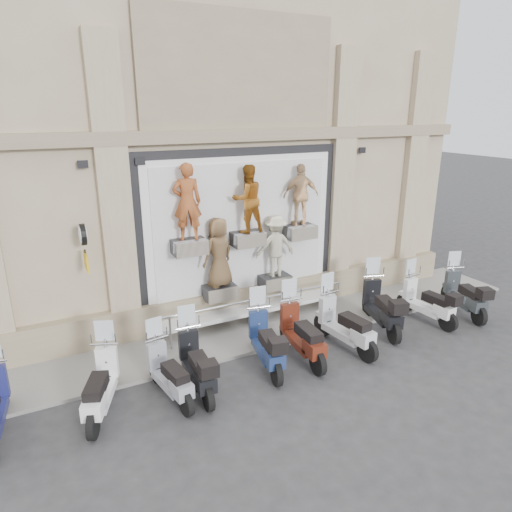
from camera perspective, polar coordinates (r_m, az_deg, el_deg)
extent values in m
plane|color=#2D2D2F|center=(10.39, 5.47, -13.84)|extent=(90.00, 90.00, 0.00)
cube|color=gray|center=(11.96, 0.06, -8.99)|extent=(16.00, 2.20, 0.08)
cube|color=black|center=(11.83, -1.83, 2.97)|extent=(5.60, 0.10, 4.30)
cube|color=white|center=(11.78, -1.71, 2.90)|extent=(5.10, 0.06, 3.90)
cube|color=white|center=(11.75, -1.62, 2.85)|extent=(4.70, 0.04, 3.60)
cube|color=white|center=(12.16, -0.91, -6.54)|extent=(5.10, 0.75, 0.10)
cube|color=#28282B|center=(10.97, -8.34, 1.16)|extent=(0.80, 0.50, 0.35)
imported|color=#AE5527|center=(10.71, -8.61, 6.70)|extent=(0.74, 0.56, 1.81)
cube|color=#28282B|center=(11.53, -1.04, 2.18)|extent=(0.80, 0.50, 0.35)
imported|color=brown|center=(11.30, -1.07, 7.14)|extent=(0.83, 0.65, 1.68)
cube|color=#28282B|center=(12.26, 5.49, 3.07)|extent=(0.80, 0.50, 0.35)
imported|color=tan|center=(12.05, 5.63, 7.59)|extent=(1.02, 0.61, 1.62)
cube|color=#28282B|center=(11.65, -4.56, -4.48)|extent=(0.80, 0.50, 0.35)
imported|color=brown|center=(11.29, -4.69, 0.46)|extent=(0.99, 0.81, 1.75)
cube|color=#28282B|center=(12.30, 2.35, -3.20)|extent=(0.80, 0.50, 0.35)
imported|color=beige|center=(11.97, 2.41, 1.26)|extent=(1.13, 0.74, 1.65)
cube|color=black|center=(10.47, -21.00, 2.87)|extent=(0.06, 0.56, 0.06)
cylinder|color=black|center=(10.21, -20.82, 2.53)|extent=(0.10, 0.46, 0.46)
cube|color=gold|center=(10.37, -20.46, -0.67)|extent=(0.04, 0.50, 0.38)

